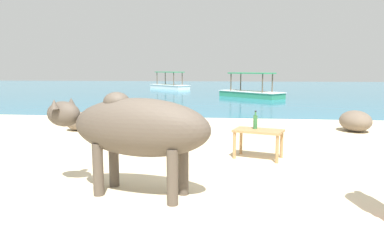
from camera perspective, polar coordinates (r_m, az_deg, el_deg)
sand_beach at (r=3.63m, az=-3.59°, el=-15.20°), size 18.00×14.00×0.04m
water_surface at (r=25.33m, az=5.25°, el=4.88°), size 60.00×36.00×0.03m
cow at (r=3.98m, az=-9.20°, el=-1.28°), size 2.11×0.94×1.17m
low_bench_table at (r=5.72m, az=10.74°, el=-2.34°), size 0.86×0.65×0.47m
bottle at (r=5.75m, az=10.26°, el=-0.26°), size 0.07×0.07×0.30m
shore_rock_large at (r=8.66m, az=-17.68°, el=-0.18°), size 0.80×0.70×0.43m
shore_rock_medium at (r=8.94m, az=25.05°, el=-0.15°), size 0.80×0.93×0.49m
boat_green at (r=18.68m, az=9.53°, el=4.51°), size 3.44×3.38×1.29m
boat_white at (r=26.46m, az=-3.70°, el=5.66°), size 3.44×3.39×1.29m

